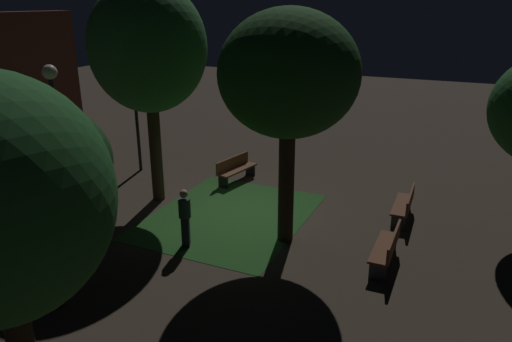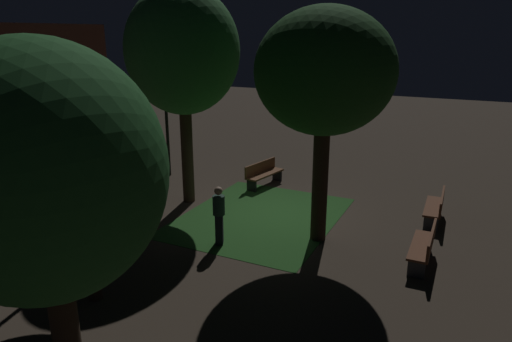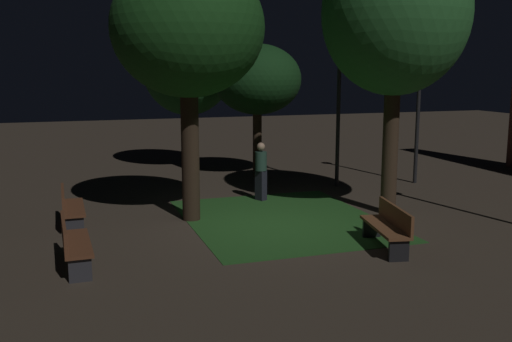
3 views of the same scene
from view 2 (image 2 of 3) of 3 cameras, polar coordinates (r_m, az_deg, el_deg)
ground_plane at (r=14.50m, az=2.71°, el=-5.22°), size 60.00×60.00×0.00m
grass_lawn at (r=14.18m, az=0.53°, el=-5.71°), size 5.53×4.47×0.01m
bench_front_right at (r=12.02m, az=20.20°, el=-8.65°), size 1.80×0.49×0.88m
bench_path_side at (r=14.72m, az=21.47°, el=-4.08°), size 1.81×0.53×0.88m
bench_back_row at (r=16.90m, az=0.91°, el=-0.24°), size 1.86×0.82×0.88m
tree_near_wall at (r=14.69m, az=-9.09°, el=14.38°), size 3.53×3.53×6.85m
tree_tall_center at (r=9.52m, az=-21.11°, el=2.21°), size 2.89×2.89×4.40m
tree_lawn_side at (r=6.61m, az=-24.85°, el=-0.37°), size 3.25×3.25×5.44m
tree_right_canopy at (r=11.73m, az=8.51°, el=11.91°), size 3.53×3.53×6.10m
lamp_post_path_center at (r=14.49m, az=-25.74°, el=6.83°), size 0.36×0.36×4.97m
lamp_post_near_wall at (r=12.37m, az=-19.24°, el=5.55°), size 0.36×0.36×4.77m
lamp_post_plaza_west at (r=17.91m, az=-11.19°, el=9.03°), size 0.36×0.36×4.57m
pedestrian at (r=12.18m, az=-4.62°, el=-5.36°), size 0.34×0.32×1.61m
building_wall_backdrop at (r=20.80m, az=-27.89°, el=7.88°), size 9.89×0.80×5.79m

